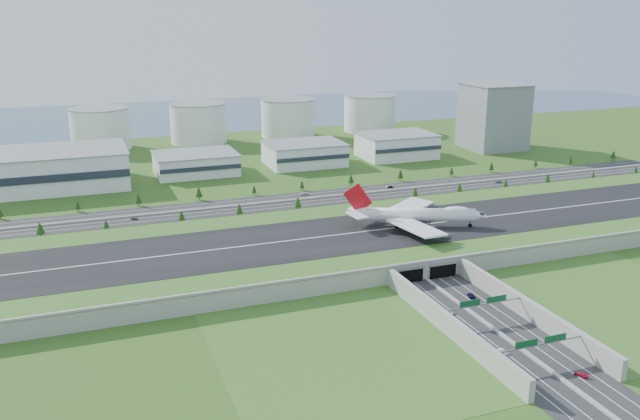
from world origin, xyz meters
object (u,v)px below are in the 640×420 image
object	(u,v)px
car_2	(471,295)
car_4	(134,219)
car_1	(503,351)
car_3	(581,374)
car_6	(498,181)
car_7	(304,194)
fuel_tank_a	(100,129)
car_5	(390,187)
car_0	(452,312)
office_tower	(493,117)
boeing_747	(416,214)

from	to	relation	value
car_2	car_4	world-z (taller)	car_2
car_1	car_4	xyz separation A→B (m)	(-107.10, 208.40, 0.01)
car_3	car_6	distance (m)	263.26
car_1	car_7	size ratio (longest dim) A/B	0.70
fuel_tank_a	car_1	size ratio (longest dim) A/B	12.14
fuel_tank_a	car_5	bearing A→B (deg)	-49.79
car_5	car_6	bearing A→B (deg)	103.49
car_0	car_7	world-z (taller)	car_7
fuel_tank_a	car_4	xyz separation A→B (m)	(5.42, -221.49, -16.69)
car_0	car_6	distance (m)	223.90
fuel_tank_a	car_6	distance (m)	337.50
car_1	car_6	distance (m)	252.00
fuel_tank_a	car_6	xyz separation A→B (m)	(254.15, -221.45, -16.60)
car_1	car_5	size ratio (longest dim) A/B	0.93
office_tower	car_3	world-z (taller)	office_tower
car_1	car_3	bearing A→B (deg)	-77.81
car_2	car_4	size ratio (longest dim) A/B	1.31
fuel_tank_a	car_5	distance (m)	273.21
office_tower	car_7	size ratio (longest dim) A/B	9.41
car_3	car_7	world-z (taller)	car_7
boeing_747	car_4	bearing A→B (deg)	169.08
fuel_tank_a	boeing_747	world-z (taller)	fuel_tank_a
car_0	car_2	xyz separation A→B (m)	(16.11, 11.00, 0.04)
office_tower	car_3	bearing A→B (deg)	-119.70
fuel_tank_a	car_3	distance (m)	470.26
boeing_747	car_6	xyz separation A→B (m)	(113.53, 89.48, -13.69)
car_2	car_6	bearing A→B (deg)	-113.05
office_tower	car_7	bearing A→B (deg)	-156.36
car_1	car_5	bearing A→B (deg)	52.27
car_0	car_3	world-z (taller)	car_0
car_1	car_0	bearing A→B (deg)	68.31
office_tower	car_0	world-z (taller)	office_tower
car_0	car_7	distance (m)	190.28
boeing_747	car_0	distance (m)	89.56
car_7	car_4	bearing A→B (deg)	-59.33
boeing_747	car_0	size ratio (longest dim) A/B	17.25
car_2	car_7	bearing A→B (deg)	-71.12
car_2	car_3	size ratio (longest dim) A/B	1.13
car_7	boeing_747	bearing A→B (deg)	35.29
boeing_747	car_4	distance (m)	162.69
car_0	boeing_747	bearing A→B (deg)	77.28
car_3	car_4	world-z (taller)	car_4
fuel_tank_a	office_tower	bearing A→B (deg)	-19.77
car_1	car_2	distance (m)	48.78
car_1	car_3	xyz separation A→B (m)	(15.08, -22.42, 0.00)
car_3	car_1	bearing A→B (deg)	-78.51
fuel_tank_a	boeing_747	bearing A→B (deg)	-65.67
car_0	car_4	bearing A→B (deg)	127.52
car_0	car_3	xyz separation A→B (m)	(15.11, -57.47, -0.02)
office_tower	car_1	bearing A→B (deg)	-123.38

